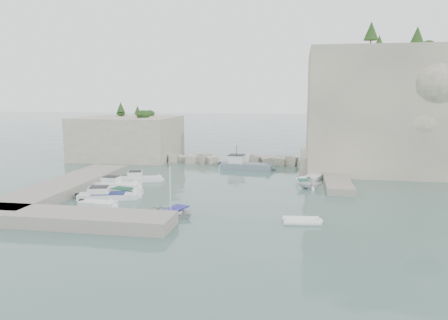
% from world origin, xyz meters
% --- Properties ---
extents(ground, '(400.00, 400.00, 0.00)m').
position_xyz_m(ground, '(0.00, 0.00, 0.00)').
color(ground, '#466962').
rests_on(ground, ground).
extents(cliff_east, '(26.00, 22.00, 17.00)m').
position_xyz_m(cliff_east, '(23.00, 23.00, 8.50)').
color(cliff_east, beige).
rests_on(cliff_east, ground).
extents(cliff_terrace, '(8.00, 10.00, 2.50)m').
position_xyz_m(cliff_terrace, '(13.00, 18.00, 1.25)').
color(cliff_terrace, beige).
rests_on(cliff_terrace, ground).
extents(outcrop_west, '(16.00, 14.00, 7.00)m').
position_xyz_m(outcrop_west, '(-20.00, 25.00, 3.50)').
color(outcrop_west, beige).
rests_on(outcrop_west, ground).
extents(quay_west, '(5.00, 24.00, 1.10)m').
position_xyz_m(quay_west, '(-17.00, -1.00, 0.55)').
color(quay_west, '#9E9689').
rests_on(quay_west, ground).
extents(quay_south, '(18.00, 4.00, 1.10)m').
position_xyz_m(quay_south, '(-10.00, -12.50, 0.55)').
color(quay_south, '#9E9689').
rests_on(quay_south, ground).
extents(ledge_east, '(3.00, 16.00, 0.80)m').
position_xyz_m(ledge_east, '(13.50, 10.00, 0.40)').
color(ledge_east, '#9E9689').
rests_on(ledge_east, ground).
extents(breakwater, '(28.00, 3.00, 1.40)m').
position_xyz_m(breakwater, '(-1.00, 22.00, 0.70)').
color(breakwater, beige).
rests_on(breakwater, ground).
extents(motorboat_a, '(5.83, 3.30, 1.40)m').
position_xyz_m(motorboat_a, '(-10.58, 6.06, 0.00)').
color(motorboat_a, white).
rests_on(motorboat_a, ground).
extents(motorboat_b, '(5.99, 2.24, 1.40)m').
position_xyz_m(motorboat_b, '(-11.97, 2.03, 0.00)').
color(motorboat_b, white).
rests_on(motorboat_b, ground).
extents(motorboat_c, '(4.97, 2.81, 0.70)m').
position_xyz_m(motorboat_c, '(-10.05, -0.91, 0.00)').
color(motorboat_c, silver).
rests_on(motorboat_c, ground).
extents(motorboat_d, '(7.06, 3.69, 1.40)m').
position_xyz_m(motorboat_d, '(-10.68, -3.28, 0.00)').
color(motorboat_d, white).
rests_on(motorboat_d, ground).
extents(motorboat_e, '(4.00, 1.96, 0.70)m').
position_xyz_m(motorboat_e, '(-10.21, -6.58, 0.00)').
color(motorboat_e, white).
rests_on(motorboat_e, ground).
extents(rowboat, '(5.21, 4.41, 0.92)m').
position_xyz_m(rowboat, '(-2.34, -8.35, 0.00)').
color(rowboat, silver).
rests_on(rowboat, ground).
extents(inflatable_dinghy, '(3.60, 2.05, 0.44)m').
position_xyz_m(inflatable_dinghy, '(9.29, -8.59, 0.00)').
color(inflatable_dinghy, white).
rests_on(inflatable_dinghy, ground).
extents(tender_east_a, '(3.57, 3.28, 1.58)m').
position_xyz_m(tender_east_a, '(10.16, 5.48, 0.00)').
color(tender_east_a, white).
rests_on(tender_east_a, ground).
extents(tender_east_b, '(1.98, 4.48, 0.70)m').
position_xyz_m(tender_east_b, '(9.53, 7.23, 0.00)').
color(tender_east_b, white).
rests_on(tender_east_b, ground).
extents(tender_east_c, '(3.42, 5.72, 0.70)m').
position_xyz_m(tender_east_c, '(10.92, 11.48, 0.00)').
color(tender_east_c, silver).
rests_on(tender_east_c, ground).
extents(tender_east_d, '(5.38, 2.66, 1.99)m').
position_xyz_m(tender_east_d, '(11.16, 15.50, 0.00)').
color(tender_east_d, silver).
rests_on(tender_east_d, ground).
extents(work_boat, '(8.44, 3.18, 2.20)m').
position_xyz_m(work_boat, '(1.32, 17.45, 0.00)').
color(work_boat, slate).
rests_on(work_boat, ground).
extents(rowboat_mast, '(0.10, 0.10, 4.20)m').
position_xyz_m(rowboat_mast, '(-2.34, -8.35, 2.56)').
color(rowboat_mast, white).
rests_on(rowboat_mast, rowboat).
extents(vegetation, '(53.48, 13.88, 13.40)m').
position_xyz_m(vegetation, '(17.83, 24.40, 17.93)').
color(vegetation, '#1E4219').
rests_on(vegetation, ground).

